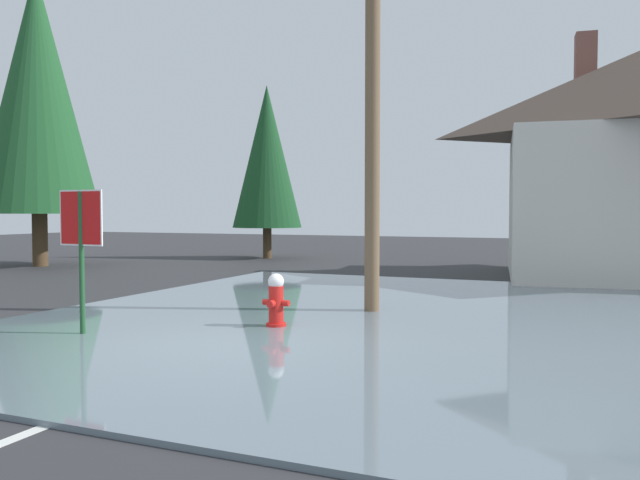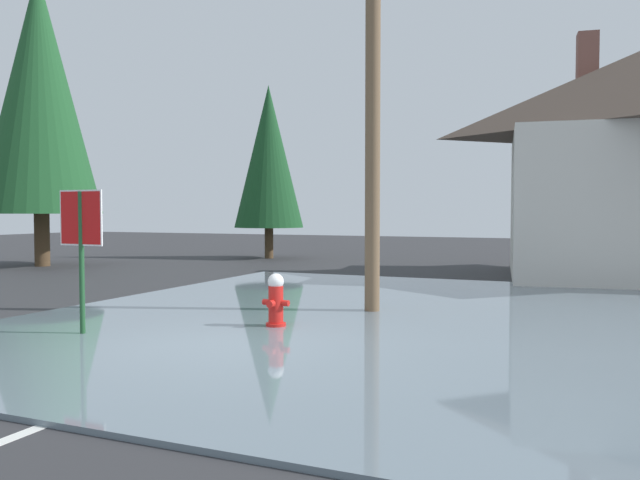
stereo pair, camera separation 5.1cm
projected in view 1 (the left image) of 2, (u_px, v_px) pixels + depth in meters
ground_plane at (227, 352)px, 9.03m from camera, size 80.00×80.00×0.10m
flood_puddle at (383, 318)px, 11.48m from camera, size 12.00×13.37×0.06m
lane_stop_bar at (114, 371)px, 7.75m from camera, size 4.15×0.66×0.01m
stop_sign_near at (81, 232)px, 9.78m from camera, size 0.84×0.08×2.25m
fire_hydrant at (276, 302)px, 10.48m from camera, size 0.46×0.39×0.92m
utility_pole at (373, 72)px, 11.92m from camera, size 1.60×0.28×8.65m
pine_tree_tall_left at (267, 157)px, 26.22m from camera, size 2.81×2.81×7.02m
pine_tree_mid_left at (37, 93)px, 22.36m from camera, size 4.10×4.10×10.25m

